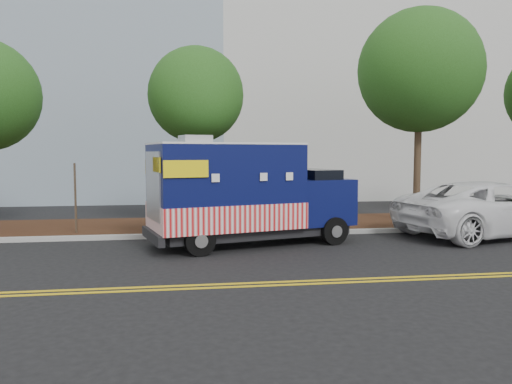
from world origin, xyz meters
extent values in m
plane|color=black|center=(0.00, 0.00, 0.00)|extent=(120.00, 120.00, 0.00)
cube|color=#9E9E99|center=(0.00, 1.40, 0.07)|extent=(120.00, 0.18, 0.15)
cube|color=black|center=(0.00, 3.50, 0.07)|extent=(120.00, 4.00, 0.15)
cube|color=gold|center=(0.00, -4.45, 0.01)|extent=(120.00, 0.10, 0.01)
cube|color=gold|center=(0.00, -4.70, 0.01)|extent=(120.00, 0.10, 0.01)
cylinder|color=#38281C|center=(0.29, 3.12, 1.96)|extent=(0.26, 0.26, 3.91)
sphere|color=#204814|center=(0.29, 3.12, 4.75)|extent=(3.34, 3.34, 3.34)
cylinder|color=#38281C|center=(8.49, 2.95, 2.31)|extent=(0.26, 0.26, 4.61)
sphere|color=#204814|center=(8.49, 2.95, 5.75)|extent=(4.54, 4.54, 4.54)
cube|color=#473828|center=(-3.63, 2.03, 1.20)|extent=(0.06, 0.06, 2.40)
cube|color=black|center=(1.86, -0.02, 0.41)|extent=(5.82, 3.22, 0.28)
cube|color=#090F43|center=(1.00, -0.25, 1.78)|extent=(4.58, 3.25, 2.37)
cube|color=red|center=(1.00, -0.25, 0.94)|extent=(4.64, 3.31, 0.74)
cube|color=white|center=(1.00, -0.25, 2.98)|extent=(4.58, 3.25, 0.06)
cube|color=#B7B7BA|center=(0.15, -0.47, 3.11)|extent=(0.96, 0.96, 0.22)
cube|color=#090F43|center=(3.87, 0.50, 1.23)|extent=(2.26, 2.50, 1.38)
cube|color=black|center=(3.82, 0.49, 1.89)|extent=(1.44, 2.11, 0.64)
cube|color=black|center=(4.74, 0.73, 0.77)|extent=(0.58, 1.93, 0.30)
cube|color=black|center=(-1.05, -0.79, 0.44)|extent=(0.74, 2.19, 0.28)
cube|color=#B7B7BA|center=(-1.02, -0.78, 1.83)|extent=(0.49, 1.73, 1.87)
cube|color=#B7B7BA|center=(0.99, 0.96, 1.83)|extent=(1.73, 0.49, 1.09)
cube|color=yellow|center=(-0.13, -1.76, 2.32)|extent=(1.15, 0.32, 0.44)
cube|color=yellow|center=(-0.73, 0.51, 2.32)|extent=(1.15, 0.32, 0.44)
cylinder|color=black|center=(4.22, -0.45, 0.41)|extent=(0.87, 0.48, 0.83)
cylinder|color=black|center=(3.71, 1.50, 0.41)|extent=(0.87, 0.48, 0.83)
cylinder|color=black|center=(0.21, -1.50, 0.41)|extent=(0.87, 0.48, 0.83)
cylinder|color=black|center=(-0.30, 0.45, 0.41)|extent=(0.87, 0.48, 0.83)
imported|color=white|center=(9.85, 0.29, 0.90)|extent=(6.94, 4.22, 1.80)
camera|label=1|loc=(-0.24, -14.61, 2.73)|focal=35.00mm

